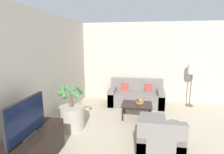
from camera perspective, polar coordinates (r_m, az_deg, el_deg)
wall_back at (r=6.22m, az=19.21°, el=4.28°), size 7.78×0.06×2.70m
wall_left at (r=3.85m, az=-23.49°, el=-0.13°), size 0.06×7.42×2.70m
tv_console at (r=3.37m, az=-25.33°, el=-21.43°), size 0.53×1.43×0.59m
television at (r=3.09m, az=-26.25°, el=-11.97°), size 0.18×0.91×0.62m
potted_palm at (r=4.39m, az=-12.97°, el=-11.79°), size 0.64×0.63×1.20m
sofa_loveseat at (r=5.87m, az=7.84°, el=-6.29°), size 1.76×0.83×0.83m
floor_lamp at (r=6.05m, az=24.74°, el=1.63°), size 0.29×0.29×1.38m
coffee_table at (r=4.86m, az=8.12°, el=-9.31°), size 0.81×0.58×0.40m
fruit_bowl at (r=4.91m, az=9.00°, el=-8.14°), size 0.22×0.22×0.05m
apple_red at (r=4.87m, az=8.39°, el=-7.46°), size 0.08×0.08×0.08m
apple_green at (r=4.93m, az=9.54°, el=-7.31°), size 0.07×0.07×0.07m
orange_fruit at (r=4.83m, az=9.32°, el=-7.63°), size 0.08×0.08×0.08m
armchair at (r=3.55m, az=15.00°, el=-19.49°), size 0.80×0.83×0.78m
ottoman at (r=4.35m, az=12.97°, el=-14.59°), size 0.59×0.56×0.34m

